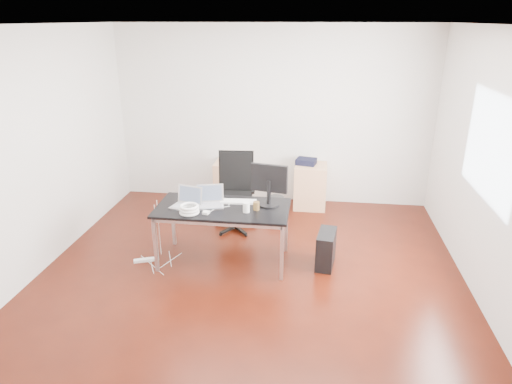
# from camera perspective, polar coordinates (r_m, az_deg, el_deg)

# --- Properties ---
(room_shell) EXTENTS (5.00, 5.00, 5.00)m
(room_shell) POSITION_cam_1_polar(r_m,az_deg,el_deg) (4.92, -0.42, 3.74)
(room_shell) COLOR #330D05
(room_shell) RESTS_ON ground
(desk) EXTENTS (1.60, 0.80, 0.73)m
(desk) POSITION_cam_1_polar(r_m,az_deg,el_deg) (5.52, -4.17, -2.39)
(desk) COLOR black
(desk) RESTS_ON ground
(office_chair) EXTENTS (0.51, 0.53, 1.08)m
(office_chair) POSITION_cam_1_polar(r_m,az_deg,el_deg) (6.48, -2.61, 0.56)
(office_chair) COLOR black
(office_chair) RESTS_ON ground
(filing_cabinet_left) EXTENTS (0.50, 0.50, 0.70)m
(filing_cabinet_left) POSITION_cam_1_polar(r_m,az_deg,el_deg) (7.44, -3.10, 1.21)
(filing_cabinet_left) COLOR tan
(filing_cabinet_left) RESTS_ON ground
(filing_cabinet_right) EXTENTS (0.50, 0.50, 0.70)m
(filing_cabinet_right) POSITION_cam_1_polar(r_m,az_deg,el_deg) (7.33, 6.78, 0.75)
(filing_cabinet_right) COLOR tan
(filing_cabinet_right) RESTS_ON ground
(pc_tower) EXTENTS (0.26, 0.47, 0.44)m
(pc_tower) POSITION_cam_1_polar(r_m,az_deg,el_deg) (5.67, 8.74, -7.06)
(pc_tower) COLOR black
(pc_tower) RESTS_ON ground
(wastebasket) EXTENTS (0.25, 0.25, 0.28)m
(wastebasket) POSITION_cam_1_polar(r_m,az_deg,el_deg) (7.08, 2.53, -1.66)
(wastebasket) COLOR black
(wastebasket) RESTS_ON ground
(power_strip) EXTENTS (0.30, 0.17, 0.04)m
(power_strip) POSITION_cam_1_polar(r_m,az_deg,el_deg) (5.95, -13.59, -8.25)
(power_strip) COLOR white
(power_strip) RESTS_ON ground
(laptop_left) EXTENTS (0.39, 0.33, 0.23)m
(laptop_left) POSITION_cam_1_polar(r_m,az_deg,el_deg) (5.55, -8.63, -1.25)
(laptop_left) COLOR silver
(laptop_left) RESTS_ON desk
(laptop_right) EXTENTS (0.38, 0.32, 0.23)m
(laptop_right) POSITION_cam_1_polar(r_m,az_deg,el_deg) (5.56, -5.80, -1.07)
(laptop_right) COLOR silver
(laptop_right) RESTS_ON desk
(monitor) EXTENTS (0.45, 0.26, 0.51)m
(monitor) POSITION_cam_1_polar(r_m,az_deg,el_deg) (5.46, 1.65, 1.17)
(monitor) COLOR black
(monitor) RESTS_ON desk
(keyboard) EXTENTS (0.45, 0.16, 0.02)m
(keyboard) POSITION_cam_1_polar(r_m,az_deg,el_deg) (5.62, -2.22, -1.20)
(keyboard) COLOR white
(keyboard) RESTS_ON desk
(cup_white) EXTENTS (0.08, 0.08, 0.12)m
(cup_white) POSITION_cam_1_polar(r_m,az_deg,el_deg) (5.33, -1.22, -1.92)
(cup_white) COLOR white
(cup_white) RESTS_ON desk
(cup_brown) EXTENTS (0.09, 0.09, 0.10)m
(cup_brown) POSITION_cam_1_polar(r_m,az_deg,el_deg) (5.39, 0.03, -1.74)
(cup_brown) COLOR brown
(cup_brown) RESTS_ON desk
(cable_coil) EXTENTS (0.24, 0.24, 0.11)m
(cable_coil) POSITION_cam_1_polar(r_m,az_deg,el_deg) (5.34, -8.34, -2.16)
(cable_coil) COLOR white
(cable_coil) RESTS_ON desk
(power_adapter) EXTENTS (0.08, 0.08, 0.03)m
(power_adapter) POSITION_cam_1_polar(r_m,az_deg,el_deg) (5.33, -6.26, -2.57)
(power_adapter) COLOR white
(power_adapter) RESTS_ON desk
(speaker) EXTENTS (0.09, 0.08, 0.18)m
(speaker) POSITION_cam_1_polar(r_m,az_deg,el_deg) (7.27, -3.98, 4.34)
(speaker) COLOR #9E9E9E
(speaker) RESTS_ON filing_cabinet_left
(navy_garment) EXTENTS (0.34, 0.30, 0.09)m
(navy_garment) POSITION_cam_1_polar(r_m,az_deg,el_deg) (7.23, 6.29, 3.81)
(navy_garment) COLOR black
(navy_garment) RESTS_ON filing_cabinet_right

